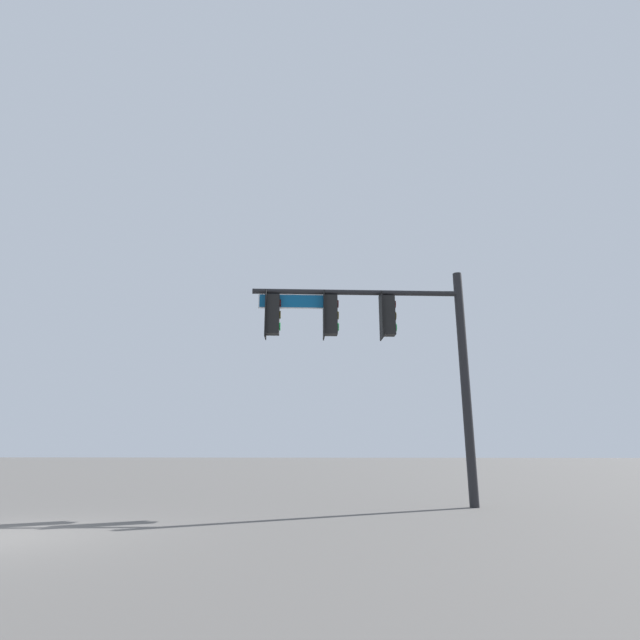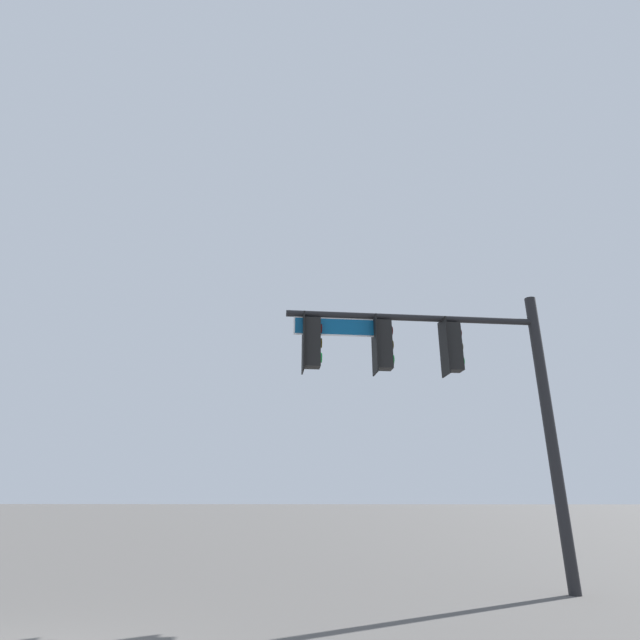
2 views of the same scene
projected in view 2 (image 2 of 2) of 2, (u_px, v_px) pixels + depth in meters
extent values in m
cylinder|color=black|center=(550.00, 432.00, 10.75)|extent=(0.24, 0.24, 6.24)
cylinder|color=black|center=(413.00, 318.00, 11.32)|extent=(5.69, 1.14, 0.15)
cube|color=black|center=(444.00, 347.00, 11.16)|extent=(0.12, 0.52, 1.30)
cube|color=black|center=(452.00, 347.00, 11.17)|extent=(0.41, 0.38, 1.10)
cylinder|color=black|center=(450.00, 322.00, 11.38)|extent=(0.04, 0.04, 0.12)
cylinder|color=#340503|center=(459.00, 334.00, 11.31)|extent=(0.07, 0.22, 0.22)
cylinder|color=#392D05|center=(461.00, 348.00, 11.19)|extent=(0.07, 0.22, 0.22)
cylinder|color=green|center=(462.00, 362.00, 11.08)|extent=(0.07, 0.22, 0.22)
cube|color=black|center=(375.00, 345.00, 11.00)|extent=(0.12, 0.52, 1.30)
cube|color=black|center=(383.00, 345.00, 11.02)|extent=(0.41, 0.38, 1.10)
cylinder|color=black|center=(382.00, 319.00, 11.23)|extent=(0.04, 0.04, 0.12)
cylinder|color=#340503|center=(391.00, 331.00, 11.15)|extent=(0.07, 0.22, 0.22)
cylinder|color=#392D05|center=(392.00, 345.00, 11.04)|extent=(0.07, 0.22, 0.22)
cylinder|color=green|center=(393.00, 360.00, 10.93)|extent=(0.07, 0.22, 0.22)
cube|color=black|center=(303.00, 343.00, 10.84)|extent=(0.12, 0.52, 1.30)
cube|color=black|center=(312.00, 343.00, 10.86)|extent=(0.41, 0.38, 1.10)
cylinder|color=black|center=(312.00, 317.00, 11.07)|extent=(0.04, 0.04, 0.12)
cylinder|color=#340503|center=(321.00, 329.00, 10.99)|extent=(0.07, 0.22, 0.22)
cylinder|color=#392D05|center=(321.00, 343.00, 10.88)|extent=(0.07, 0.22, 0.22)
cylinder|color=green|center=(321.00, 358.00, 10.77)|extent=(0.07, 0.22, 0.22)
cube|color=#0A4C7F|center=(335.00, 327.00, 11.05)|extent=(1.77, 0.35, 0.36)
cube|color=white|center=(335.00, 327.00, 11.05)|extent=(1.82, 0.34, 0.42)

